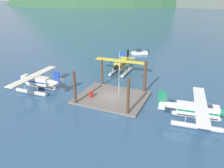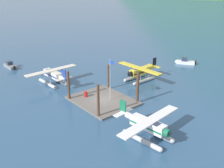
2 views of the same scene
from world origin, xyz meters
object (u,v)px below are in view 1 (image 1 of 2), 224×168
Objects in this scene: fuel_drum at (91,94)px; seaplane_yellow_bow_left at (121,65)px; flagpole at (120,69)px; boat_white_open_north at (139,52)px; seaplane_cream_port_aft at (36,82)px; seaplane_white_stbd_aft at (197,112)px.

seaplane_yellow_bow_left reaches higher than fuel_drum.
flagpole is 0.66× the size of seaplane_yellow_bow_left.
boat_white_open_north is (-1.12, 16.22, -1.09)m from seaplane_yellow_bow_left.
seaplane_white_stbd_aft is at bearing 0.24° from seaplane_cream_port_aft.
fuel_drum is 0.08× the size of seaplane_white_stbd_aft.
fuel_drum is at bearing -88.68° from seaplane_yellow_bow_left.
seaplane_cream_port_aft is at bearing -123.49° from seaplane_yellow_bow_left.
seaplane_yellow_bow_left is 2.41× the size of boat_white_open_north.
boat_white_open_north is (-1.42, 29.23, -0.25)m from fuel_drum.
fuel_drum is at bearing -147.27° from flagpole.
flagpole is 27.66m from boat_white_open_north.
seaplane_yellow_bow_left is at bearing 91.32° from fuel_drum.
seaplane_white_stbd_aft reaches higher than fuel_drum.
seaplane_yellow_bow_left is at bearing 137.54° from seaplane_white_stbd_aft.
fuel_drum is 0.08× the size of seaplane_cream_port_aft.
boat_white_open_north is (-16.31, 30.11, -1.09)m from seaplane_white_stbd_aft.
seaplane_cream_port_aft is at bearing -174.12° from fuel_drum.
flagpole is at bearing -69.68° from seaplane_yellow_bow_left.
seaplane_cream_port_aft reaches higher than boat_white_open_north.
seaplane_cream_port_aft is (-24.45, -0.10, 0.00)m from seaplane_white_stbd_aft.
seaplane_yellow_bow_left is (-0.30, 13.02, 0.84)m from fuel_drum.
seaplane_white_stbd_aft is at bearing -3.39° from fuel_drum.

